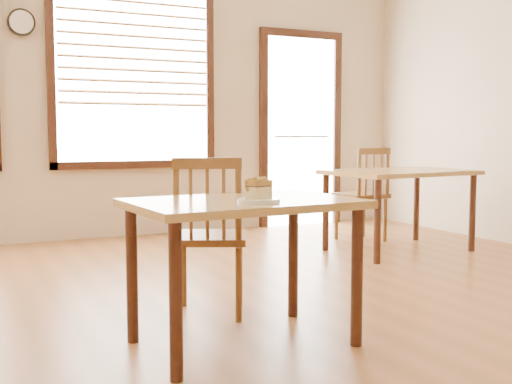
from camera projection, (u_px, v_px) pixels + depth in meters
ground at (292, 356)px, 3.14m from camera, size 8.00×8.00×0.00m
window_right at (134, 64)px, 6.67m from camera, size 1.76×0.10×1.96m
entry_door at (301, 124)px, 7.59m from camera, size 1.08×0.06×2.29m
wall_clock at (21, 22)px, 6.15m from camera, size 0.26×0.05×0.26m
cafe_table_main at (243, 220)px, 3.26m from camera, size 1.16×0.81×0.75m
cafe_chair_main at (209, 235)px, 3.78m from camera, size 0.57×0.57×0.96m
cafe_table_second at (399, 180)px, 5.89m from camera, size 1.35×0.96×0.75m
cafe_chair_second at (363, 194)px, 6.45m from camera, size 0.45×0.45×0.95m
plate at (259, 200)px, 3.13m from camera, size 0.21×0.21×0.02m
cake_slice at (259, 188)px, 3.12m from camera, size 0.13×0.12×0.11m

